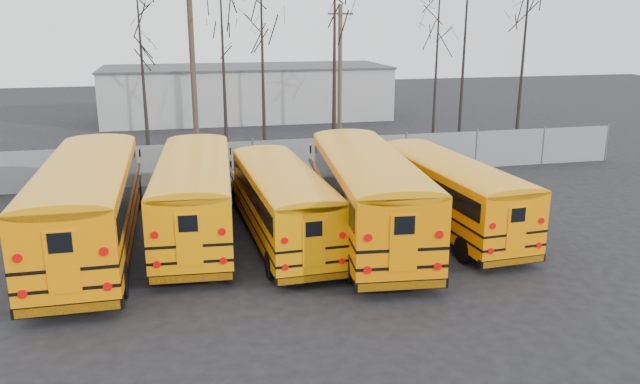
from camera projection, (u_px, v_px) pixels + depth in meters
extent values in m
plane|color=black|center=(300.00, 273.00, 19.83)|extent=(120.00, 120.00, 0.00)
cube|color=gray|center=(253.00, 161.00, 30.82)|extent=(40.00, 0.04, 2.00)
cube|color=#A2A39E|center=(247.00, 93.00, 49.74)|extent=(22.00, 8.00, 4.00)
cylinder|color=black|center=(30.00, 288.00, 17.45)|extent=(0.31, 1.09, 1.09)
cylinder|color=black|center=(121.00, 280.00, 17.98)|extent=(0.31, 1.09, 1.09)
cylinder|color=black|center=(76.00, 198.00, 26.05)|extent=(0.31, 1.09, 1.09)
cylinder|color=black|center=(137.00, 195.00, 26.58)|extent=(0.31, 1.09, 1.09)
cube|color=#FF8601|center=(87.00, 205.00, 20.69)|extent=(2.74, 10.15, 2.56)
cube|color=#FF8601|center=(107.00, 182.00, 26.52)|extent=(2.46, 1.86, 1.09)
cube|color=black|center=(85.00, 190.00, 20.33)|extent=(2.78, 9.06, 0.76)
cube|color=black|center=(93.00, 219.00, 21.78)|extent=(2.78, 12.03, 0.10)
cube|color=black|center=(91.00, 204.00, 21.63)|extent=(2.78, 12.03, 0.10)
cube|color=black|center=(69.00, 307.00, 16.40)|extent=(2.79, 0.24, 0.31)
cube|color=black|center=(110.00, 190.00, 27.50)|extent=(2.62, 0.22, 0.28)
cube|color=#FF8601|center=(62.00, 263.00, 15.93)|extent=(0.82, 0.04, 1.69)
cylinder|color=#B20505|center=(22.00, 294.00, 15.90)|extent=(0.24, 0.04, 0.24)
cylinder|color=#B20505|center=(108.00, 287.00, 16.35)|extent=(0.24, 0.04, 0.24)
cylinder|color=#B20505|center=(17.00, 258.00, 15.64)|extent=(0.24, 0.04, 0.24)
cylinder|color=#B20505|center=(104.00, 252.00, 16.08)|extent=(0.24, 0.04, 0.24)
cylinder|color=black|center=(156.00, 261.00, 19.47)|extent=(0.35, 1.02, 1.00)
cylinder|color=black|center=(229.00, 257.00, 19.81)|extent=(0.35, 1.02, 1.00)
cylinder|color=black|center=(174.00, 190.00, 27.49)|extent=(0.35, 1.02, 1.00)
cylinder|color=black|center=(226.00, 188.00, 27.82)|extent=(0.35, 1.02, 1.00)
cube|color=#FD9301|center=(195.00, 195.00, 22.42)|extent=(3.15, 9.49, 2.36)
cube|color=#FD9301|center=(200.00, 176.00, 27.85)|extent=(2.37, 1.86, 1.00)
cube|color=black|center=(194.00, 182.00, 22.09)|extent=(3.12, 8.49, 0.70)
cube|color=black|center=(197.00, 207.00, 23.43)|extent=(3.30, 11.21, 0.09)
cube|color=black|center=(196.00, 195.00, 23.29)|extent=(3.30, 11.21, 0.09)
cube|color=black|center=(192.00, 277.00, 18.41)|extent=(2.58, 0.40, 0.28)
cube|color=black|center=(201.00, 183.00, 28.77)|extent=(2.42, 0.37, 0.26)
cube|color=#FD9301|center=(189.00, 240.00, 17.98)|extent=(0.75, 0.09, 1.56)
cylinder|color=#B20505|center=(157.00, 265.00, 18.02)|extent=(0.22, 0.06, 0.22)
cylinder|color=#B20505|center=(223.00, 261.00, 18.30)|extent=(0.22, 0.06, 0.22)
cylinder|color=#B20505|center=(155.00, 235.00, 17.77)|extent=(0.22, 0.06, 0.22)
cylinder|color=#B20505|center=(222.00, 232.00, 18.06)|extent=(0.22, 0.06, 0.22)
cylinder|color=black|center=(271.00, 265.00, 19.32)|extent=(0.30, 0.92, 0.91)
cylinder|color=black|center=(335.00, 258.00, 19.85)|extent=(0.30, 0.92, 0.91)
cylinder|color=black|center=(236.00, 198.00, 26.42)|extent=(0.30, 0.92, 0.91)
cylinder|color=black|center=(284.00, 194.00, 26.95)|extent=(0.30, 0.92, 0.91)
cube|color=orange|center=(283.00, 203.00, 22.04)|extent=(2.66, 8.57, 2.14)
cube|color=orange|center=(258.00, 184.00, 26.85)|extent=(2.12, 1.64, 0.91)
cube|color=black|center=(284.00, 191.00, 21.74)|extent=(2.66, 7.66, 0.64)
cube|color=black|center=(279.00, 214.00, 22.94)|extent=(2.76, 10.13, 0.08)
cube|color=black|center=(278.00, 202.00, 22.81)|extent=(2.76, 10.13, 0.08)
cube|color=black|center=(313.00, 277.00, 18.50)|extent=(2.34, 0.31, 0.26)
cube|color=black|center=(256.00, 191.00, 27.66)|extent=(2.19, 0.28, 0.24)
cube|color=orange|center=(314.00, 244.00, 18.11)|extent=(0.68, 0.07, 1.41)
cylinder|color=#B20505|center=(285.00, 267.00, 18.05)|extent=(0.20, 0.05, 0.20)
cylinder|color=#B20505|center=(342.00, 261.00, 18.50)|extent=(0.20, 0.05, 0.20)
cylinder|color=#B20505|center=(285.00, 241.00, 17.83)|extent=(0.20, 0.05, 0.20)
cylinder|color=#B20505|center=(342.00, 235.00, 18.27)|extent=(0.20, 0.05, 0.20)
cylinder|color=black|center=(351.00, 266.00, 19.02)|extent=(0.40, 1.10, 1.07)
cylinder|color=black|center=(428.00, 262.00, 19.32)|extent=(0.40, 1.10, 1.07)
cylinder|color=black|center=(315.00, 188.00, 27.61)|extent=(0.40, 1.10, 1.07)
cylinder|color=black|center=(369.00, 186.00, 27.91)|extent=(0.40, 1.10, 1.07)
cube|color=orange|center=(368.00, 194.00, 22.15)|extent=(3.62, 10.18, 2.52)
cube|color=orange|center=(341.00, 174.00, 27.97)|extent=(2.57, 2.04, 1.07)
cube|color=black|center=(369.00, 180.00, 21.79)|extent=(3.56, 9.11, 0.75)
cube|color=black|center=(362.00, 207.00, 23.23)|extent=(3.83, 12.01, 0.10)
cube|color=black|center=(363.00, 193.00, 23.08)|extent=(3.83, 12.01, 0.10)
cube|color=black|center=(401.00, 284.00, 17.85)|extent=(2.75, 0.50, 0.30)
cube|color=black|center=(338.00, 182.00, 28.95)|extent=(2.58, 0.46, 0.28)
cube|color=orange|center=(404.00, 243.00, 17.39)|extent=(0.80, 0.12, 1.66)
cylinder|color=#B20505|center=(367.00, 270.00, 17.46)|extent=(0.24, 0.07, 0.24)
cylinder|color=#B20505|center=(438.00, 267.00, 17.71)|extent=(0.24, 0.07, 0.24)
cylinder|color=#B20505|center=(368.00, 238.00, 17.19)|extent=(0.24, 0.07, 0.24)
cylinder|color=#B20505|center=(440.00, 235.00, 17.45)|extent=(0.24, 0.07, 0.24)
cylinder|color=black|center=(464.00, 250.00, 20.55)|extent=(0.32, 0.93, 0.91)
cylinder|color=black|center=(518.00, 243.00, 21.13)|extent=(0.32, 0.93, 0.91)
cylinder|color=black|center=(377.00, 190.00, 27.62)|extent=(0.32, 0.93, 0.91)
cylinder|color=black|center=(420.00, 187.00, 28.19)|extent=(0.32, 0.93, 0.91)
cube|color=orange|center=(451.00, 193.00, 23.28)|extent=(2.87, 8.63, 2.15)
cube|color=orange|center=(396.00, 177.00, 28.08)|extent=(2.16, 1.69, 0.91)
cube|color=black|center=(454.00, 181.00, 22.98)|extent=(2.84, 7.72, 0.64)
cube|color=black|center=(440.00, 204.00, 24.18)|extent=(3.00, 10.20, 0.08)
cube|color=black|center=(441.00, 192.00, 24.05)|extent=(3.00, 10.20, 0.08)
cube|color=black|center=(512.00, 261.00, 19.76)|extent=(2.35, 0.36, 0.26)
cube|color=black|center=(389.00, 184.00, 28.89)|extent=(2.20, 0.33, 0.24)
cube|color=orange|center=(517.00, 229.00, 19.37)|extent=(0.69, 0.08, 1.42)
cylinder|color=#B20505|center=(491.00, 251.00, 19.29)|extent=(0.20, 0.05, 0.20)
cylinder|color=#B20505|center=(539.00, 245.00, 19.78)|extent=(0.20, 0.05, 0.20)
cylinder|color=#B20505|center=(493.00, 226.00, 19.07)|extent=(0.20, 0.05, 0.20)
cylinder|color=#B20505|center=(541.00, 221.00, 19.55)|extent=(0.20, 0.05, 0.20)
cylinder|color=#453427|center=(193.00, 68.00, 35.14)|extent=(0.32, 0.32, 10.18)
cylinder|color=brown|center=(340.00, 76.00, 38.72)|extent=(0.27, 0.27, 8.62)
cube|color=brown|center=(340.00, 14.00, 37.71)|extent=(1.53, 0.35, 0.11)
cone|color=black|center=(143.00, 82.00, 33.36)|extent=(0.26, 0.26, 9.01)
cone|color=black|center=(224.00, 73.00, 35.24)|extent=(0.26, 0.26, 9.56)
cone|color=black|center=(263.00, 65.00, 34.62)|extent=(0.26, 0.26, 10.61)
cone|color=black|center=(334.00, 61.00, 36.22)|extent=(0.26, 0.26, 10.76)
cone|color=black|center=(436.00, 69.00, 35.72)|extent=(0.26, 0.26, 9.96)
cone|color=black|center=(464.00, 46.00, 37.59)|extent=(0.26, 0.26, 12.35)
cone|color=black|center=(524.00, 48.00, 38.00)|extent=(0.26, 0.26, 12.03)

